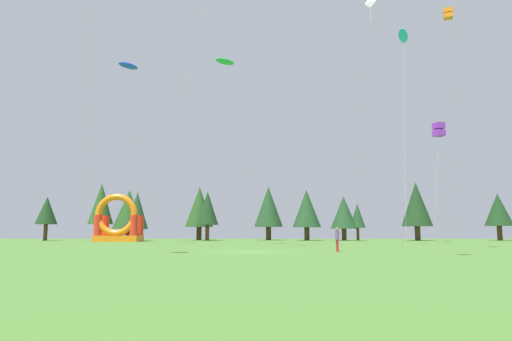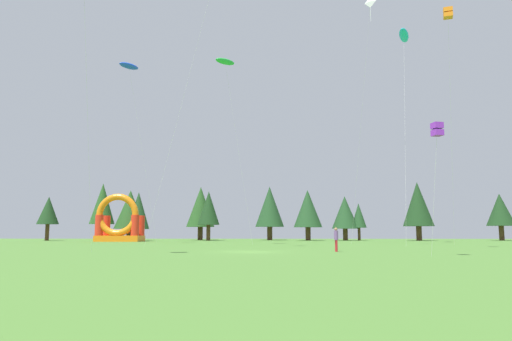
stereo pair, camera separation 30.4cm
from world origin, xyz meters
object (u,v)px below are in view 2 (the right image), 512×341
at_px(kite_blue_parafoil, 129,66).
at_px(kite_cyan_parafoil, 404,35).
at_px(kite_white_diamond, 370,6).
at_px(person_midfield, 336,237).
at_px(inflatable_blue_arch, 119,225).
at_px(kite_orange_box, 448,14).
at_px(kite_green_parafoil, 225,62).
at_px(kite_purple_box, 437,130).

distance_m(kite_blue_parafoil, kite_cyan_parafoil, 35.68).
xyz_separation_m(kite_white_diamond, person_midfield, (-5.79, -12.19, -24.51)).
bearing_deg(kite_blue_parafoil, inflatable_blue_arch, 110.24).
xyz_separation_m(kite_orange_box, person_midfield, (-10.88, -4.16, -19.58)).
distance_m(person_midfield, inflatable_blue_arch, 43.12).
distance_m(kite_white_diamond, kite_cyan_parafoil, 12.97).
distance_m(kite_orange_box, kite_green_parafoil, 23.85).
relative_size(kite_white_diamond, kite_purple_box, 3.22).
xyz_separation_m(kite_blue_parafoil, kite_purple_box, (28.12, -27.39, -14.34)).
distance_m(kite_green_parafoil, kite_cyan_parafoil, 24.67).
bearing_deg(inflatable_blue_arch, person_midfield, -50.44).
height_order(kite_cyan_parafoil, inflatable_blue_arch, kite_cyan_parafoil).
height_order(kite_blue_parafoil, kite_cyan_parafoil, kite_cyan_parafoil).
bearing_deg(kite_white_diamond, kite_cyan_parafoil, 58.46).
bearing_deg(inflatable_blue_arch, kite_cyan_parafoil, -14.09).
bearing_deg(kite_blue_parafoil, kite_orange_box, -25.78).
bearing_deg(inflatable_blue_arch, kite_orange_box, -37.18).
height_order(kite_orange_box, kite_green_parafoil, kite_orange_box).
bearing_deg(kite_white_diamond, kite_blue_parafoil, 163.99).
xyz_separation_m(kite_blue_parafoil, kite_white_diamond, (28.50, -8.18, 3.47)).
relative_size(kite_blue_parafoil, kite_orange_box, 1.07).
bearing_deg(kite_white_diamond, kite_orange_box, -57.68).
height_order(kite_blue_parafoil, inflatable_blue_arch, kite_blue_parafoil).
bearing_deg(kite_white_diamond, inflatable_blue_arch, 147.68).
xyz_separation_m(kite_blue_parafoil, kite_cyan_parafoil, (35.25, 2.82, 4.78)).
relative_size(kite_white_diamond, person_midfield, 14.68).
relative_size(kite_purple_box, person_midfield, 4.55).
height_order(kite_blue_parafoil, kite_orange_box, kite_blue_parafoil).
distance_m(kite_orange_box, kite_purple_box, 17.90).
bearing_deg(kite_purple_box, kite_green_parafoil, 124.49).
height_order(kite_orange_box, inflatable_blue_arch, kite_orange_box).
relative_size(kite_white_diamond, inflatable_blue_arch, 3.77).
bearing_deg(kite_purple_box, kite_white_diamond, 88.86).
bearing_deg(kite_purple_box, person_midfield, 127.62).
distance_m(kite_blue_parafoil, kite_green_parafoil, 13.60).
bearing_deg(inflatable_blue_arch, kite_purple_box, -50.77).
bearing_deg(kite_orange_box, kite_blue_parafoil, 154.22).
bearing_deg(kite_orange_box, kite_purple_box, -116.06).
relative_size(kite_blue_parafoil, kite_cyan_parafoil, 0.82).
height_order(kite_orange_box, kite_purple_box, kite_orange_box).
distance_m(kite_green_parafoil, person_midfield, 27.00).
xyz_separation_m(kite_orange_box, inflatable_blue_arch, (-38.32, 29.07, -18.15)).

